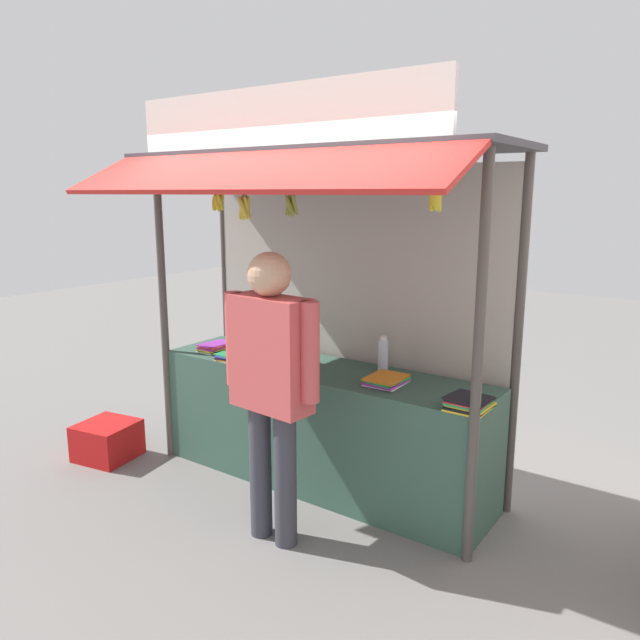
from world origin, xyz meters
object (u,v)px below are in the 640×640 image
Objects in this scene: water_bottle_mid_right at (243,330)px; banana_bunch_rightmost at (291,204)px; water_bottle_mid_left at (383,355)px; banana_bunch_inner_left at (245,207)px; plastic_crate at (107,440)px; magazine_stack_rear_center at (235,356)px; water_bottle_center at (270,344)px; water_bottle_back_right at (290,346)px; magazine_stack_front_right at (215,347)px; magazine_stack_far_right at (469,403)px; magazine_stack_left at (386,380)px; banana_bunch_inner_right at (436,197)px; water_bottle_back_left at (258,337)px; banana_bunch_leftmost at (218,201)px; vendor_person at (271,373)px.

water_bottle_mid_right is 1.50m from banana_bunch_rightmost.
water_bottle_mid_left is 0.80× the size of banana_bunch_inner_left.
water_bottle_mid_right is at bearing 45.59° from plastic_crate.
banana_bunch_inner_left is at bearing -33.86° from magazine_stack_rear_center.
water_bottle_center reaches higher than plastic_crate.
water_bottle_center is 0.97× the size of water_bottle_back_right.
magazine_stack_front_right is 1.32m from banana_bunch_inner_left.
magazine_stack_far_right is at bearing -7.15° from water_bottle_center.
magazine_stack_rear_center is 0.62× the size of plastic_crate.
magazine_stack_rear_center is 0.90× the size of banana_bunch_rightmost.
magazine_stack_left reaches higher than magazine_stack_rear_center.
magazine_stack_far_right is (1.48, -0.23, -0.07)m from water_bottle_back_right.
water_bottle_center is 1.67m from magazine_stack_far_right.
banana_bunch_inner_right reaches higher than magazine_stack_far_right.
water_bottle_mid_left is at bearing 10.51° from magazine_stack_front_right.
water_bottle_mid_left is at bearing 7.04° from water_bottle_back_left.
magazine_stack_far_right is (0.62, -0.14, 0.01)m from magazine_stack_left.
water_bottle_back_left is 1.51m from plastic_crate.
banana_bunch_rightmost is (-0.96, 0.00, -0.05)m from banana_bunch_inner_right.
magazine_stack_rear_center is at bearing -56.43° from water_bottle_mid_right.
water_bottle_back_right is at bearing 129.57° from banana_bunch_rightmost.
magazine_stack_rear_center reaches higher than plastic_crate.
water_bottle_center is 0.90× the size of magazine_stack_far_right.
banana_bunch_leftmost is (0.10, -0.23, 1.15)m from magazine_stack_rear_center.
magazine_stack_left is at bearing -56.57° from water_bottle_mid_left.
water_bottle_mid_left is (1.28, 0.03, -0.01)m from water_bottle_mid_right.
magazine_stack_left is 1.46m from banana_bunch_inner_left.
magazine_stack_front_right is 0.87× the size of banana_bunch_inner_left.
plastic_crate is (-1.34, -0.23, -1.86)m from banana_bunch_inner_left.
banana_bunch_inner_left reaches higher than water_bottle_back_right.
water_bottle_mid_left is (0.70, 0.15, 0.01)m from water_bottle_back_right.
water_bottle_back_left is 0.26m from magazine_stack_rear_center.
water_bottle_mid_right is 1.02× the size of magazine_stack_front_right.
plastic_crate is (-2.06, -0.82, -0.85)m from water_bottle_mid_left.
water_bottle_back_right is at bearing 5.51° from water_bottle_center.
magazine_stack_rear_center is 1.84m from magazine_stack_far_right.
magazine_stack_front_right is 0.97× the size of banana_bunch_rightmost.
banana_bunch_inner_right reaches higher than magazine_stack_front_right.
water_bottle_back_left is 1.17m from vendor_person.
banana_bunch_inner_right is 0.76× the size of banana_bunch_inner_left.
magazine_stack_far_right is 1.87m from banana_bunch_inner_left.
banana_bunch_inner_left is (-1.50, -0.21, 1.10)m from magazine_stack_far_right.
magazine_stack_rear_center is (-0.19, -0.19, -0.08)m from water_bottle_center.
banana_bunch_leftmost is (-1.59, 0.00, -0.03)m from banana_bunch_inner_right.
banana_bunch_inner_left is at bearing -55.71° from water_bottle_back_left.
water_bottle_back_left is 1.18× the size of water_bottle_back_right.
banana_bunch_inner_right is (-0.16, -0.21, 1.17)m from magazine_stack_far_right.
magazine_stack_rear_center is at bearing 146.14° from banana_bunch_inner_left.
banana_bunch_inner_right is at bearing -37.33° from magazine_stack_left.
plastic_crate is at bearing 0.72° from vendor_person.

